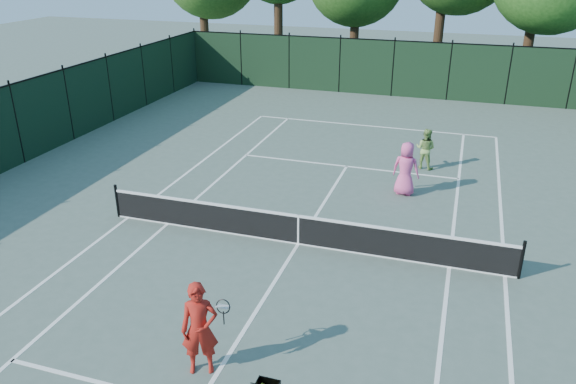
% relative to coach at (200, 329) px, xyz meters
% --- Properties ---
extents(ground, '(90.00, 90.00, 0.00)m').
position_rel_coach_xyz_m(ground, '(0.32, 5.46, -0.98)').
color(ground, '#4C5D52').
rests_on(ground, ground).
extents(sideline_doubles_left, '(0.10, 23.77, 0.01)m').
position_rel_coach_xyz_m(sideline_doubles_left, '(-5.17, 5.46, -0.98)').
color(sideline_doubles_left, white).
rests_on(sideline_doubles_left, ground).
extents(sideline_doubles_right, '(0.10, 23.77, 0.01)m').
position_rel_coach_xyz_m(sideline_doubles_right, '(5.80, 5.46, -0.98)').
color(sideline_doubles_right, white).
rests_on(sideline_doubles_right, ground).
extents(sideline_singles_left, '(0.10, 23.77, 0.01)m').
position_rel_coach_xyz_m(sideline_singles_left, '(-3.80, 5.46, -0.98)').
color(sideline_singles_left, white).
rests_on(sideline_singles_left, ground).
extents(sideline_singles_right, '(0.10, 23.77, 0.01)m').
position_rel_coach_xyz_m(sideline_singles_right, '(4.43, 5.46, -0.98)').
color(sideline_singles_right, white).
rests_on(sideline_singles_right, ground).
extents(baseline_far, '(10.97, 0.10, 0.01)m').
position_rel_coach_xyz_m(baseline_far, '(0.32, 17.34, -0.98)').
color(baseline_far, white).
rests_on(baseline_far, ground).
extents(service_line_far, '(8.23, 0.10, 0.01)m').
position_rel_coach_xyz_m(service_line_far, '(0.32, 11.86, -0.98)').
color(service_line_far, white).
rests_on(service_line_far, ground).
extents(center_service_line, '(0.10, 12.80, 0.01)m').
position_rel_coach_xyz_m(center_service_line, '(0.32, 5.46, -0.98)').
color(center_service_line, white).
rests_on(center_service_line, ground).
extents(tennis_net, '(11.69, 0.09, 1.06)m').
position_rel_coach_xyz_m(tennis_net, '(0.32, 5.46, -0.50)').
color(tennis_net, black).
rests_on(tennis_net, ground).
extents(fence_far, '(24.00, 0.05, 3.00)m').
position_rel_coach_xyz_m(fence_far, '(0.32, 23.46, 0.52)').
color(fence_far, black).
rests_on(fence_far, ground).
extents(coach, '(0.85, 0.90, 1.96)m').
position_rel_coach_xyz_m(coach, '(0.00, 0.00, 0.00)').
color(coach, '#AA1B13').
rests_on(coach, ground).
extents(player_pink, '(0.95, 0.68, 1.82)m').
position_rel_coach_xyz_m(player_pink, '(2.71, 9.90, -0.07)').
color(player_pink, '#E65193').
rests_on(player_pink, ground).
extents(player_green, '(0.88, 0.76, 1.54)m').
position_rel_coach_xyz_m(player_green, '(3.12, 12.59, -0.21)').
color(player_green, '#82A854').
rests_on(player_green, ground).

